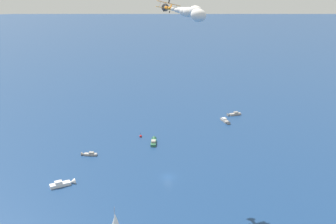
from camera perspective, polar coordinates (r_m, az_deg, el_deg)
The scene contains 10 objects.
ground_plane at distance 131.64m, azimuth 0.00°, elevation -9.70°, with size 2000.00×2000.00×0.00m, color navy.
motorboat_near_centre at distance 196.19m, azimuth 9.74°, elevation -0.32°, with size 7.50×2.33×2.15m.
motorboat_offshore at distance 158.94m, azimuth -2.16°, elevation -4.44°, with size 5.23×8.21×2.34m.
motorboat_trailing at distance 185.36m, azimuth 8.59°, elevation -1.34°, with size 2.64×7.68×2.19m.
motorboat_ahead at distance 150.69m, azimuth -11.82°, elevation -6.18°, with size 6.16×4.28×1.78m.
motorboat_mid_cluster at distance 130.76m, azimuth -15.34°, elevation -10.28°, with size 8.32×2.81×2.37m.
marker_buoy at distance 165.63m, azimuth -4.11°, elevation -3.62°, with size 1.10×1.10×2.10m.
biplane_lead at distance 117.12m, azimuth -0.02°, elevation 15.37°, with size 7.52×6.95×3.68m.
wingwalker_lead at distance 117.18m, azimuth 0.21°, elevation 16.40°, with size 1.48×0.30×1.53m.
smoke_trail_lead at distance 96.35m, azimuth 3.46°, elevation 14.63°, with size 6.28×25.15×4.24m.
Camera 1 is at (-46.05, -107.26, 60.85)m, focal length 40.75 mm.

